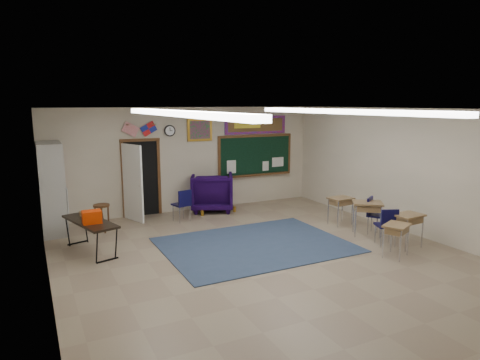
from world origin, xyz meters
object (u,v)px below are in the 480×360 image
folding_table (91,235)px  wooden_stool (102,218)px  student_desk_front_right (340,209)px  student_desk_front_left (367,217)px  wingback_armchair (212,192)px

folding_table → wooden_stool: size_ratio=2.56×
wooden_stool → student_desk_front_right: bearing=-20.4°
student_desk_front_right → folding_table: 6.12m
student_desk_front_right → folding_table: (-6.08, 0.70, -0.02)m
student_desk_front_left → folding_table: size_ratio=0.48×
folding_table → student_desk_front_left: bearing=-31.9°
wingback_armchair → student_desk_front_right: 3.74m
student_desk_front_left → wooden_stool: size_ratio=1.23×
student_desk_front_left → folding_table: bearing=-161.0°
wingback_armchair → wooden_stool: 3.35m
wooden_stool → student_desk_front_left: bearing=-28.9°
wingback_armchair → folding_table: size_ratio=0.69×
student_desk_front_left → wooden_stool: bearing=-174.2°
folding_table → student_desk_front_right: bearing=-22.7°
wingback_armchair → student_desk_front_right: (2.38, -2.88, -0.15)m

